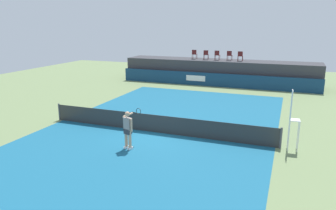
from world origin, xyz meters
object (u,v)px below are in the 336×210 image
object	(u,v)px
spectator_chair_far_left	(194,54)
spectator_chair_center	(217,55)
tennis_player	(128,129)
spectator_chair_left	(206,54)
net_post_far	(281,138)
spectator_chair_far_right	(240,56)
umpire_chair	(293,116)
net_post_near	(59,112)
spectator_chair_right	(230,55)

from	to	relation	value
spectator_chair_far_left	spectator_chair_center	world-z (taller)	same
tennis_player	spectator_chair_left	bearing A→B (deg)	93.17
tennis_player	net_post_far	bearing A→B (deg)	21.13
spectator_chair_far_right	umpire_chair	size ratio (longest dim) A/B	0.32
net_post_near	spectator_chair_right	bearing A→B (deg)	64.88
net_post_far	tennis_player	world-z (taller)	tennis_player
spectator_chair_far_left	spectator_chair_far_right	xyz separation A→B (m)	(4.40, -0.19, 0.00)
spectator_chair_center	net_post_far	bearing A→B (deg)	-67.13
spectator_chair_far_right	net_post_far	distance (m)	15.83
net_post_far	tennis_player	xyz separation A→B (m)	(-6.49, -2.51, 0.46)
spectator_chair_far_right	tennis_player	size ratio (longest dim) A/B	0.50
spectator_chair_right	umpire_chair	xyz separation A→B (m)	(5.66, -15.24, -1.11)
spectator_chair_center	spectator_chair_right	world-z (taller)	same
spectator_chair_left	spectator_chair_center	size ratio (longest dim) A/B	1.00
umpire_chair	net_post_near	bearing A→B (deg)	179.96
spectator_chair_far_left	spectator_chair_right	xyz separation A→B (m)	(3.39, -0.05, 0.00)
spectator_chair_right	spectator_chair_far_right	distance (m)	1.02
spectator_chair_right	tennis_player	xyz separation A→B (m)	(-1.23, -17.74, -1.73)
net_post_far	tennis_player	bearing A→B (deg)	-158.87
spectator_chair_right	umpire_chair	bearing A→B (deg)	-69.61
spectator_chair_far_right	net_post_near	bearing A→B (deg)	-118.36
net_post_far	spectator_chair_far_left	bearing A→B (deg)	119.52
spectator_chair_far_left	spectator_chair_far_right	world-z (taller)	same
spectator_chair_center	net_post_near	distance (m)	16.48
spectator_chair_left	umpire_chair	size ratio (longest dim) A/B	0.32
spectator_chair_left	tennis_player	world-z (taller)	spectator_chair_left
spectator_chair_right	umpire_chair	distance (m)	16.29
net_post_near	tennis_player	world-z (taller)	tennis_player
spectator_chair_center	net_post_far	xyz separation A→B (m)	(6.41, -15.20, -2.19)
spectator_chair_center	umpire_chair	distance (m)	16.70
spectator_chair_left	net_post_far	size ratio (longest dim) A/B	0.89
net_post_far	tennis_player	distance (m)	6.98
spectator_chair_left	spectator_chair_right	world-z (taller)	same
net_post_far	umpire_chair	bearing A→B (deg)	-1.22
spectator_chair_left	tennis_player	size ratio (longest dim) A/B	0.50
spectator_chair_left	spectator_chair_right	size ratio (longest dim) A/B	1.00
spectator_chair_left	spectator_chair_right	distance (m)	2.21
spectator_chair_right	net_post_far	size ratio (longest dim) A/B	0.89
net_post_near	net_post_far	world-z (taller)	same
spectator_chair_right	spectator_chair_far_left	bearing A→B (deg)	179.15
spectator_chair_far_left	spectator_chair_right	world-z (taller)	same
spectator_chair_center	spectator_chair_right	distance (m)	1.15
spectator_chair_far_right	tennis_player	distance (m)	17.82
spectator_chair_center	tennis_player	distance (m)	17.79
spectator_chair_far_left	net_post_far	distance (m)	17.70
spectator_chair_left	spectator_chair_center	world-z (taller)	same
net_post_near	spectator_chair_far_left	bearing A→B (deg)	76.21
spectator_chair_center	spectator_chair_far_right	distance (m)	2.16
spectator_chair_far_left	spectator_chair_left	distance (m)	1.19
umpire_chair	net_post_near	xyz separation A→B (m)	(-12.80, 0.01, -1.09)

